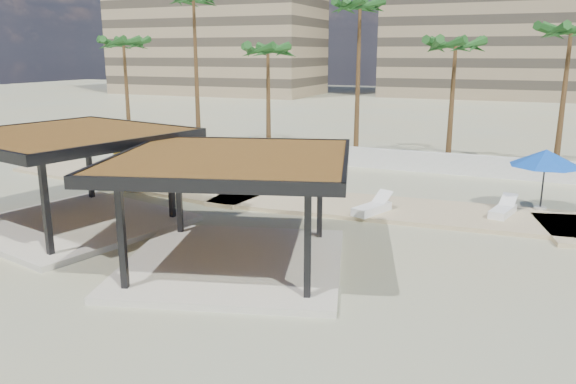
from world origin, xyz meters
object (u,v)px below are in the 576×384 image
Objects in this scene: lounger_b at (372,208)px; lounger_a at (109,179)px; pavilion_central at (233,200)px; lounger_c at (503,211)px; pavilion_west at (70,170)px; umbrella_a at (117,139)px.

lounger_a is at bearing 110.22° from lounger_b.
lounger_c is (7.80, 9.07, -1.83)m from pavilion_central.
lounger_b is (10.62, 6.00, -1.91)m from pavilion_west.
pavilion_west is at bearing -171.17° from lounger_a.
pavilion_west is 7.16m from lounger_a.
pavilion_west is (-7.93, 1.24, 0.09)m from pavilion_central.
umbrella_a is (-3.76, 7.32, -0.00)m from pavilion_west.
lounger_a is 14.02m from lounger_b.
lounger_c is at bearing 1.50° from umbrella_a.
pavilion_central is 13.57m from lounger_a.
pavilion_west is 12.35m from lounger_b.
umbrella_a is at bearing 105.01° from lounger_b.
lounger_c is (19.49, 0.51, -1.92)m from umbrella_a.
umbrella_a is 1.33× the size of lounger_b.
lounger_b is at bearing -5.23° from umbrella_a.
lounger_a is 19.21m from lounger_c.
pavilion_central reaches higher than lounger_c.
lounger_b is at bearing 123.10° from lounger_c.
lounger_a is 1.18× the size of lounger_c.
lounger_a is at bearing -74.58° from umbrella_a.
pavilion_west is 4.34× the size of lounger_c.
pavilion_west is at bearing 154.62° from pavilion_central.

